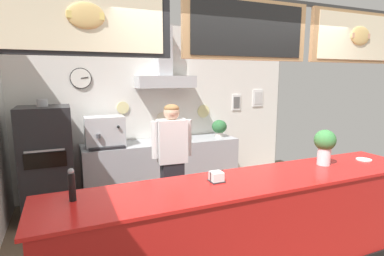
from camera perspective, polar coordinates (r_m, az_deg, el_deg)
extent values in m
cube|color=gray|center=(5.44, -5.46, 3.77)|extent=(4.95, 0.12, 2.85)
cube|color=white|center=(5.38, -5.26, 3.71)|extent=(4.91, 0.01, 2.81)
cylinder|color=black|center=(5.09, -20.13, 8.74)|extent=(0.32, 0.02, 0.32)
cylinder|color=white|center=(5.07, -20.12, 8.74)|extent=(0.30, 0.01, 0.30)
cube|color=black|center=(5.07, -19.49, 8.87)|extent=(0.11, 0.01, 0.03)
cylinder|color=beige|center=(5.18, -12.83, 3.72)|extent=(0.20, 0.02, 0.20)
cylinder|color=beige|center=(5.37, -5.52, 1.74)|extent=(0.23, 0.02, 0.23)
cylinder|color=beige|center=(5.65, 2.15, 3.16)|extent=(0.23, 0.02, 0.23)
cube|color=white|center=(5.97, 8.32, 4.77)|extent=(0.18, 0.02, 0.30)
cube|color=#5E5E5E|center=(5.96, 8.37, 4.77)|extent=(0.13, 0.01, 0.22)
cube|color=white|center=(6.24, 12.22, 5.51)|extent=(0.23, 0.02, 0.33)
cube|color=silver|center=(6.23, 12.28, 5.50)|extent=(0.17, 0.01, 0.24)
cube|color=#B7BABF|center=(5.16, -4.99, 8.63)|extent=(0.98, 0.40, 0.20)
cube|color=#B7BABF|center=(5.25, -5.34, 14.17)|extent=(0.24, 0.24, 0.81)
cube|color=black|center=(2.55, -19.35, 18.82)|extent=(1.32, 0.05, 0.56)
cube|color=beige|center=(2.53, -19.31, 18.93)|extent=(1.19, 0.01, 0.49)
ellipsoid|color=#E5BC70|center=(2.52, -19.30, 19.29)|extent=(0.28, 0.04, 0.19)
cube|color=#E5C666|center=(2.51, -19.29, 19.32)|extent=(0.26, 0.01, 0.05)
cube|color=#9E754C|center=(3.03, 10.44, 17.65)|extent=(1.32, 0.05, 0.56)
cube|color=black|center=(3.00, 10.74, 17.70)|extent=(1.19, 0.01, 0.49)
cube|color=#9E754C|center=(3.99, 28.54, 14.68)|extent=(1.32, 0.05, 0.56)
cube|color=beige|center=(3.98, 28.87, 14.68)|extent=(1.19, 0.01, 0.49)
ellipsoid|color=#E5BC70|center=(3.97, 29.03, 14.88)|extent=(0.29, 0.04, 0.20)
cube|color=tan|center=(3.97, 29.12, 14.88)|extent=(0.28, 0.01, 0.05)
cube|color=#B21916|center=(3.23, 10.98, -18.04)|extent=(3.85, 0.70, 0.97)
cube|color=red|center=(3.03, 11.28, -9.61)|extent=(3.92, 0.74, 0.03)
cube|color=#A3A5AD|center=(5.21, -5.51, -7.39)|extent=(2.58, 0.63, 0.91)
cube|color=gray|center=(5.30, -5.46, -10.40)|extent=(2.45, 0.58, 0.02)
cube|color=#232326|center=(4.69, -25.49, -5.98)|extent=(0.67, 0.64, 1.58)
cube|color=black|center=(4.34, -25.77, -5.48)|extent=(0.50, 0.02, 0.20)
cube|color=#B7BABF|center=(4.30, -25.90, -3.86)|extent=(0.47, 0.02, 0.02)
cylinder|color=#B7BABF|center=(4.56, -26.25, 4.27)|extent=(0.14, 0.14, 0.10)
cube|color=#232328|center=(4.09, -3.68, -12.38)|extent=(0.29, 0.22, 0.89)
cube|color=white|center=(3.88, -3.80, -2.43)|extent=(0.38, 0.24, 0.55)
cylinder|color=white|center=(3.93, -0.67, -1.82)|extent=(0.08, 0.08, 0.47)
cylinder|color=white|center=(3.82, -7.03, -2.24)|extent=(0.08, 0.08, 0.47)
sphere|color=#D8AD8E|center=(3.82, -3.86, 2.98)|extent=(0.20, 0.20, 0.20)
ellipsoid|color=olive|center=(3.81, -3.87, 3.66)|extent=(0.19, 0.19, 0.11)
cube|color=silver|center=(4.84, -16.05, -0.65)|extent=(0.58, 0.36, 0.47)
cylinder|color=#4C4C51|center=(4.63, -17.13, -1.46)|extent=(0.06, 0.06, 0.06)
cube|color=black|center=(4.67, -15.58, -3.68)|extent=(0.52, 0.10, 0.04)
sphere|color=black|center=(4.65, -13.65, 0.22)|extent=(0.04, 0.04, 0.04)
cylinder|color=#9E563D|center=(5.09, -5.42, -2.12)|extent=(0.09, 0.09, 0.07)
ellipsoid|color=#2D6638|center=(5.07, -5.44, -1.10)|extent=(0.16, 0.16, 0.15)
cylinder|color=beige|center=(5.46, 5.12, -1.17)|extent=(0.14, 0.14, 0.09)
ellipsoid|color=#2D6638|center=(5.44, 5.14, 0.27)|extent=(0.27, 0.27, 0.24)
cylinder|color=#4C4C51|center=(5.23, -1.48, -1.66)|extent=(0.10, 0.10, 0.09)
ellipsoid|color=#47894C|center=(5.21, -1.48, -0.54)|extent=(0.17, 0.17, 0.15)
cylinder|color=white|center=(4.15, 29.52, -5.15)|extent=(0.17, 0.17, 0.01)
cylinder|color=black|center=(2.62, -21.57, -10.30)|extent=(0.05, 0.05, 0.22)
sphere|color=gray|center=(2.58, -21.75, -7.55)|extent=(0.05, 0.05, 0.05)
cylinder|color=silver|center=(3.70, 23.48, -4.85)|extent=(0.14, 0.14, 0.20)
cylinder|color=gray|center=(3.72, 23.42, -5.80)|extent=(0.13, 0.13, 0.06)
ellipsoid|color=#387A3D|center=(3.67, 23.67, -2.10)|extent=(0.23, 0.23, 0.23)
cube|color=#262628|center=(2.91, 4.59, -9.87)|extent=(0.13, 0.13, 0.01)
cylinder|color=#262628|center=(2.86, 3.42, -9.14)|extent=(0.01, 0.01, 0.11)
cylinder|color=#262628|center=(2.92, 5.76, -8.78)|extent=(0.01, 0.01, 0.11)
cube|color=white|center=(2.89, 4.60, -9.06)|extent=(0.11, 0.11, 0.09)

